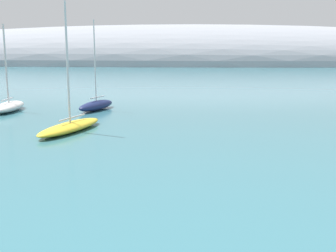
{
  "coord_description": "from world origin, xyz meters",
  "views": [
    {
      "loc": [
        1.61,
        -2.11,
        6.54
      ],
      "look_at": [
        0.06,
        26.5,
        1.18
      ],
      "focal_mm": 44.17,
      "sensor_mm": 36.0,
      "label": 1
    }
  ],
  "objects": [
    {
      "name": "sailboat_navy_mid_mooring",
      "position": [
        -8.54,
        41.72,
        0.58
      ],
      "size": [
        3.53,
        6.56,
        9.54
      ],
      "rotation": [
        0.0,
        0.0,
        4.4
      ],
      "color": "navy",
      "rests_on": "water"
    },
    {
      "name": "distant_ridge",
      "position": [
        -2.87,
        181.85,
        0.0
      ],
      "size": [
        344.39,
        68.41,
        33.83
      ],
      "primitive_type": "ellipsoid",
      "color": "#999EA8",
      "rests_on": "ground"
    },
    {
      "name": "sailboat_white_outer_mooring",
      "position": [
        -17.68,
        40.49,
        0.57
      ],
      "size": [
        2.79,
        6.99,
        9.06
      ],
      "rotation": [
        0.0,
        0.0,
        1.64
      ],
      "color": "white",
      "rests_on": "water"
    },
    {
      "name": "sailboat_yellow_end_of_line",
      "position": [
        -8.01,
        30.04,
        0.47
      ],
      "size": [
        4.39,
        8.46,
        10.16
      ],
      "rotation": [
        0.0,
        0.0,
        4.42
      ],
      "color": "yellow",
      "rests_on": "water"
    }
  ]
}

